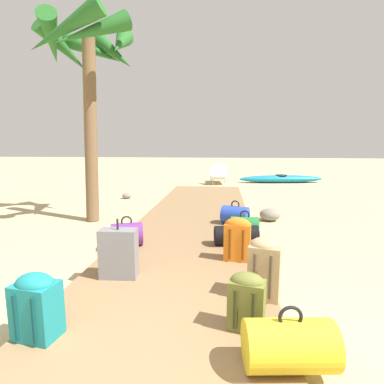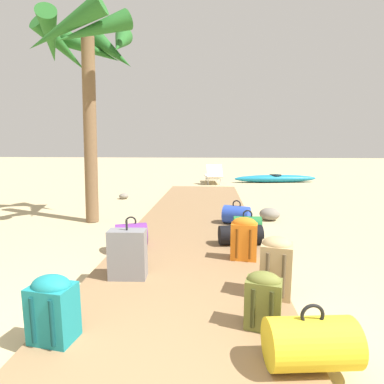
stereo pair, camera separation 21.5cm
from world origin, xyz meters
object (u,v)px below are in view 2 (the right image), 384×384
at_px(kayak, 275,178).
at_px(backpack_olive, 263,299).
at_px(duffel_bag_purple, 131,235).
at_px(backpack_tan, 276,265).
at_px(duffel_bag_blue, 236,215).
at_px(duffel_bag_yellow, 311,343).
at_px(duffel_bag_green, 247,225).
at_px(suitcase_grey, 128,254).
at_px(palm_tree_far_left, 87,57).
at_px(backpack_teal, 52,306).
at_px(backpack_orange, 244,237).
at_px(duffel_bag_black, 240,235).
at_px(lounge_chair, 213,175).

bearing_deg(kayak, backpack_olive, -101.62).
bearing_deg(duffel_bag_purple, kayak, 66.19).
xyz_separation_m(backpack_tan, duffel_bag_blue, (-0.18, 2.81, -0.15)).
bearing_deg(backpack_tan, duffel_bag_yellow, -87.86).
relative_size(duffel_bag_green, duffel_bag_blue, 0.80).
xyz_separation_m(suitcase_grey, duffel_bag_green, (1.53, 1.82, -0.12)).
xyz_separation_m(backpack_olive, palm_tree_far_left, (-2.87, 3.72, 2.90)).
relative_size(duffel_bag_purple, backpack_teal, 1.03).
bearing_deg(backpack_orange, backpack_olive, -89.68).
xyz_separation_m(backpack_orange, kayak, (2.17, 9.00, -0.22)).
distance_m(backpack_olive, duffel_bag_black, 2.16).
bearing_deg(backpack_olive, lounge_chair, 92.27).
bearing_deg(duffel_bag_purple, lounge_chair, 81.42).
bearing_deg(duffel_bag_yellow, kayak, 80.09).
xyz_separation_m(backpack_tan, palm_tree_far_left, (-3.08, 3.16, 2.83)).
bearing_deg(lounge_chair, duffel_bag_green, -85.64).
relative_size(backpack_tan, duffel_bag_blue, 1.07).
relative_size(backpack_olive, backpack_orange, 0.85).
height_order(duffel_bag_green, duffel_bag_blue, duffel_bag_blue).
bearing_deg(backpack_olive, duffel_bag_purple, 129.58).
height_order(duffel_bag_purple, lounge_chair, lounge_chair).
bearing_deg(lounge_chair, backpack_olive, -87.73).
distance_m(backpack_orange, kayak, 9.26).
bearing_deg(duffel_bag_yellow, backpack_teal, 174.99).
relative_size(duffel_bag_black, palm_tree_far_left, 0.17).
distance_m(backpack_olive, duffel_bag_blue, 3.37).
bearing_deg(palm_tree_far_left, duffel_bag_green, -18.90).
height_order(duffel_bag_purple, kayak, duffel_bag_purple).
distance_m(backpack_tan, backpack_teal, 2.03).
bearing_deg(lounge_chair, kayak, 10.88).
relative_size(duffel_bag_green, kayak, 0.13).
height_order(duffel_bag_blue, duffel_bag_black, duffel_bag_blue).
relative_size(duffel_bag_purple, duffel_bag_black, 0.80).
bearing_deg(duffel_bag_blue, duffel_bag_black, -91.40).
distance_m(palm_tree_far_left, lounge_chair, 7.38).
bearing_deg(backpack_orange, duffel_bag_blue, 88.68).
xyz_separation_m(duffel_bag_blue, backpack_teal, (-1.67, -3.64, 0.10)).
bearing_deg(suitcase_grey, palm_tree_far_left, 117.68).
relative_size(duffel_bag_green, duffel_bag_yellow, 0.73).
bearing_deg(backpack_teal, duffel_bag_blue, 65.38).
bearing_deg(duffel_bag_black, backpack_orange, -91.16).
bearing_deg(palm_tree_far_left, lounge_chair, 68.66).
relative_size(suitcase_grey, duffel_bag_green, 1.49).
relative_size(suitcase_grey, backpack_tan, 1.12).
relative_size(backpack_tan, duffel_bag_yellow, 0.97).
bearing_deg(backpack_olive, duffel_bag_blue, 89.42).
bearing_deg(kayak, duffel_bag_purple, -113.81).
bearing_deg(backpack_tan, duffel_bag_blue, 93.63).
relative_size(duffel_bag_purple, lounge_chair, 0.34).
xyz_separation_m(backpack_orange, duffel_bag_yellow, (0.26, -1.97, -0.12)).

